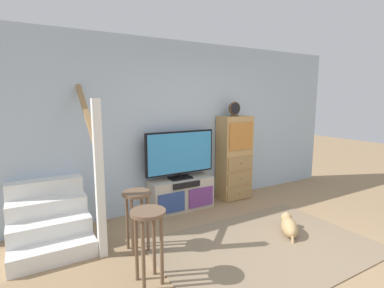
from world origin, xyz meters
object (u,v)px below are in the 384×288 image
at_px(side_cabinet, 234,158).
at_px(bar_stool_far, 137,207).
at_px(bar_stool_near, 148,230).
at_px(media_console, 181,194).
at_px(television, 180,154).
at_px(desk_clock, 235,109).
at_px(dog, 289,226).

distance_m(side_cabinet, bar_stool_far, 2.32).
bearing_deg(bar_stool_near, side_cabinet, 34.16).
xyz_separation_m(media_console, television, (0.00, 0.02, 0.67)).
bearing_deg(media_console, bar_stool_near, -127.61).
distance_m(side_cabinet, bar_stool_near, 2.73).
relative_size(media_console, side_cabinet, 0.71).
bearing_deg(bar_stool_near, television, 52.82).
xyz_separation_m(desk_clock, bar_stool_near, (-2.22, -1.52, -1.06)).
height_order(side_cabinet, bar_stool_far, side_cabinet).
height_order(media_console, bar_stool_near, bar_stool_near).
distance_m(side_cabinet, desk_clock, 0.87).
xyz_separation_m(television, side_cabinet, (1.08, -0.01, -0.18)).
bearing_deg(television, side_cabinet, -0.72).
xyz_separation_m(television, desk_clock, (1.05, -0.03, 0.69)).
xyz_separation_m(media_console, bar_stool_far, (-1.06, -0.87, 0.28)).
distance_m(media_console, bar_stool_far, 1.40).
height_order(television, side_cabinet, side_cabinet).
distance_m(television, side_cabinet, 1.10).
bearing_deg(media_console, television, 90.00).
height_order(desk_clock, bar_stool_near, desk_clock).
bearing_deg(television, media_console, -90.00).
distance_m(television, dog, 1.91).
height_order(media_console, dog, media_console).
distance_m(television, desk_clock, 1.26).
bearing_deg(media_console, side_cabinet, 0.53).
xyz_separation_m(television, bar_stool_near, (-1.17, -1.54, -0.38)).
height_order(media_console, television, television).
height_order(side_cabinet, bar_stool_near, side_cabinet).
bearing_deg(bar_stool_far, dog, -18.38).
xyz_separation_m(television, dog, (0.83, -1.52, -0.81)).
relative_size(media_console, desk_clock, 4.25).
bearing_deg(side_cabinet, media_console, -179.47).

